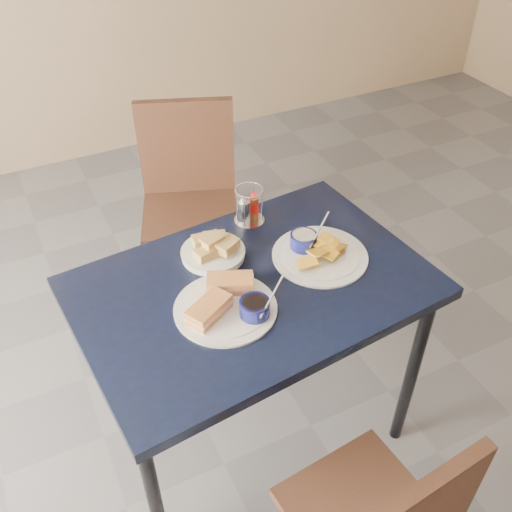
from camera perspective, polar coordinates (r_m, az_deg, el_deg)
name	(u,v)px	position (r m, az deg, el deg)	size (l,w,h in m)	color
ground	(311,426)	(2.36, 5.52, -16.52)	(6.00, 6.00, 0.00)	#55555A
dining_table	(253,300)	(1.84, -0.29, -4.46)	(1.16, 0.83, 0.75)	black
chair_far	(183,190)	(2.64, -7.31, 6.52)	(0.55, 0.55, 0.91)	black
sandwich_plate	(228,303)	(1.69, -2.80, -4.68)	(0.32, 0.31, 0.12)	white
plantain_plate	(316,251)	(1.89, 5.99, 0.54)	(0.32, 0.32, 0.12)	white
bread_basket	(213,250)	(1.87, -4.31, 0.65)	(0.21, 0.21, 0.08)	white
condiment_caddy	(248,208)	(2.01, -0.83, 4.82)	(0.11, 0.11, 0.14)	silver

